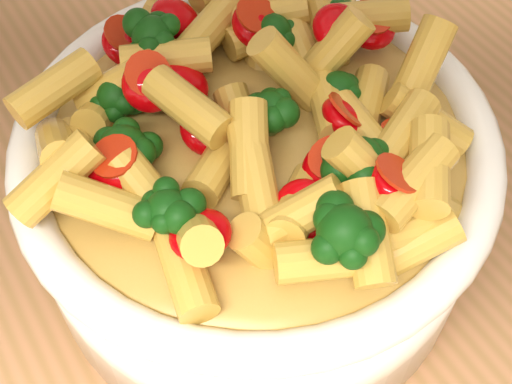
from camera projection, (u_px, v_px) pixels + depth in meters
table at (367, 302)px, 0.57m from camera, size 1.20×0.80×0.90m
serving_bowl at (256, 191)px, 0.43m from camera, size 0.28×0.28×0.12m
pasta_salad at (256, 109)px, 0.38m from camera, size 0.22×0.22×0.05m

